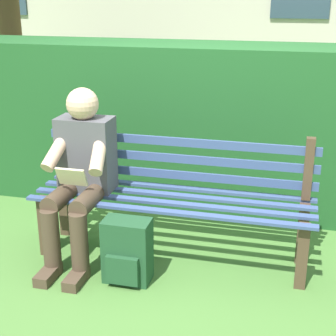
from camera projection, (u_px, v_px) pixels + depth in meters
ground at (171, 257)px, 3.63m from camera, size 60.00×60.00×0.00m
park_bench at (174, 194)px, 3.54m from camera, size 1.94×0.49×0.90m
person_seated at (80, 171)px, 3.46m from camera, size 0.44×0.73×1.19m
hedge_backdrop at (197, 121)px, 4.39m from camera, size 5.24×0.80×1.50m
backpack at (127, 251)px, 3.28m from camera, size 0.30×0.25×0.43m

